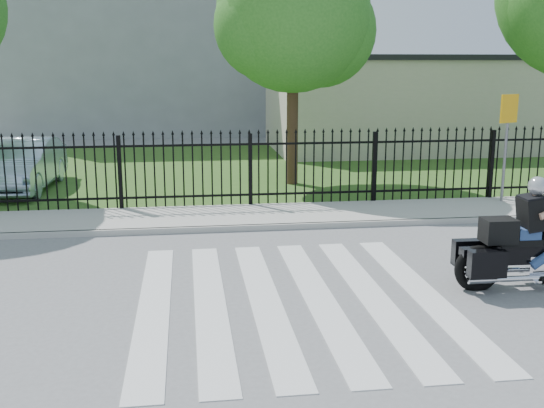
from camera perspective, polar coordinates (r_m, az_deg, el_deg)
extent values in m
plane|color=slate|center=(9.45, 1.81, -8.54)|extent=(120.00, 120.00, 0.00)
cube|color=#ADAAA3|center=(14.17, -1.52, -1.10)|extent=(40.00, 2.00, 0.12)
cube|color=#ADAAA3|center=(13.21, -1.05, -2.11)|extent=(40.00, 0.12, 0.12)
cube|color=#2F561D|center=(21.02, -3.60, 3.21)|extent=(40.00, 12.00, 0.02)
cube|color=black|center=(15.08, -1.94, 0.85)|extent=(26.00, 0.04, 0.05)
cube|color=black|center=(14.88, -1.97, 5.38)|extent=(26.00, 0.04, 0.05)
cylinder|color=#382316|center=(17.99, 1.84, 8.31)|extent=(0.32, 0.32, 4.16)
sphere|color=#2A6C1E|center=(17.99, 1.90, 16.60)|extent=(4.20, 4.20, 4.20)
cube|color=beige|center=(26.16, 11.33, 8.65)|extent=(10.00, 6.00, 3.50)
cube|color=black|center=(26.11, 11.51, 12.71)|extent=(10.20, 6.20, 0.20)
cube|color=#93969B|center=(34.83, -10.65, 16.58)|extent=(15.00, 10.00, 12.00)
torus|color=black|center=(10.22, 17.96, -5.53)|extent=(0.74, 0.17, 0.74)
cube|color=black|center=(10.51, 22.07, -4.09)|extent=(1.32, 0.27, 0.30)
cube|color=black|center=(10.37, 21.17, -3.13)|extent=(0.66, 0.34, 0.10)
cube|color=silver|center=(10.63, 22.72, -4.93)|extent=(0.41, 0.31, 0.30)
cube|color=black|center=(10.18, 19.63, -2.23)|extent=(0.49, 0.40, 0.36)
cube|color=navy|center=(10.39, 21.82, -2.45)|extent=(0.35, 0.31, 0.18)
sphere|color=#B3B4BB|center=(10.30, 22.74, 1.49)|extent=(0.29, 0.29, 0.29)
imported|color=#ACC3D9|center=(18.51, -21.45, 3.31)|extent=(1.64, 4.26, 1.38)
cylinder|color=slate|center=(16.24, 20.17, 4.50)|extent=(0.07, 0.07, 2.45)
cube|color=#E69F0C|center=(16.12, 20.48, 8.02)|extent=(0.53, 0.26, 0.67)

